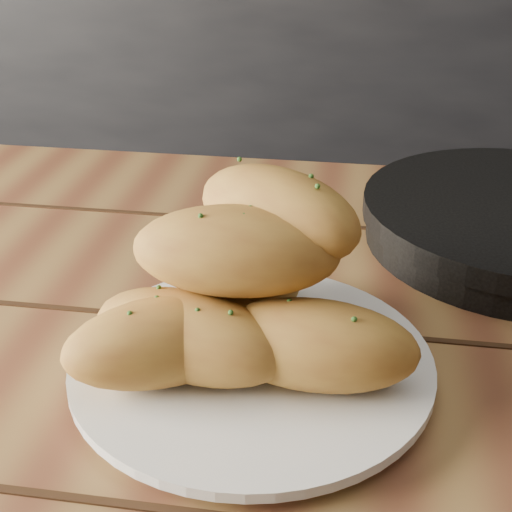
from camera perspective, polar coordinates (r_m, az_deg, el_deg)
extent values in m
cube|color=black|center=(1.89, 19.25, 6.99)|extent=(2.80, 0.60, 0.90)
cube|color=brown|center=(0.52, -1.29, -13.46)|extent=(1.43, 0.99, 0.04)
cylinder|color=silver|center=(0.53, -0.34, -9.06)|extent=(0.24, 0.24, 0.01)
cylinder|color=silver|center=(0.53, -0.34, -8.36)|extent=(0.26, 0.26, 0.01)
ellipsoid|color=#AB7D2F|center=(0.49, -6.96, -6.68)|extent=(0.16, 0.13, 0.06)
ellipsoid|color=#AB7D2F|center=(0.48, 4.73, -7.10)|extent=(0.14, 0.07, 0.06)
ellipsoid|color=#AB7D2F|center=(0.55, 0.02, -2.23)|extent=(0.09, 0.15, 0.06)
ellipsoid|color=#AB7D2F|center=(0.47, -1.57, 0.41)|extent=(0.14, 0.08, 0.06)
ellipsoid|color=#AB7D2F|center=(0.49, 1.75, 3.50)|extent=(0.15, 0.12, 0.06)
ellipsoid|color=#AB7D2F|center=(0.49, -5.29, -6.41)|extent=(0.16, 0.10, 0.06)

